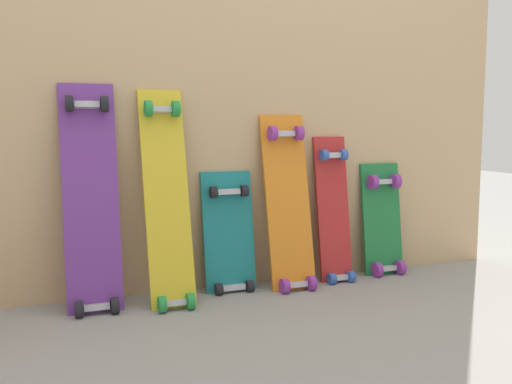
{
  "coord_description": "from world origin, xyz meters",
  "views": [
    {
      "loc": [
        -0.87,
        -2.33,
        0.71
      ],
      "look_at": [
        0.0,
        -0.07,
        0.43
      ],
      "focal_mm": 39.78,
      "sensor_mm": 36.0,
      "label": 1
    }
  ],
  "objects_px": {
    "skateboard_yellow": "(167,205)",
    "skateboard_red": "(334,216)",
    "skateboard_purple": "(91,205)",
    "skateboard_teal": "(229,239)",
    "skateboard_green": "(383,225)",
    "skateboard_orange": "(289,209)"
  },
  "relations": [
    {
      "from": "skateboard_purple",
      "to": "skateboard_teal",
      "type": "height_order",
      "value": "skateboard_purple"
    },
    {
      "from": "skateboard_orange",
      "to": "skateboard_red",
      "type": "distance_m",
      "value": 0.25
    },
    {
      "from": "skateboard_purple",
      "to": "skateboard_green",
      "type": "distance_m",
      "value": 1.38
    },
    {
      "from": "skateboard_green",
      "to": "skateboard_teal",
      "type": "bearing_deg",
      "value": -179.69
    },
    {
      "from": "skateboard_purple",
      "to": "skateboard_teal",
      "type": "relative_size",
      "value": 1.61
    },
    {
      "from": "skateboard_red",
      "to": "skateboard_purple",
      "type": "bearing_deg",
      "value": -178.23
    },
    {
      "from": "skateboard_purple",
      "to": "skateboard_green",
      "type": "bearing_deg",
      "value": 2.05
    },
    {
      "from": "skateboard_purple",
      "to": "skateboard_green",
      "type": "relative_size",
      "value": 1.59
    },
    {
      "from": "skateboard_teal",
      "to": "skateboard_green",
      "type": "bearing_deg",
      "value": 0.31
    },
    {
      "from": "skateboard_red",
      "to": "skateboard_teal",
      "type": "bearing_deg",
      "value": 178.76
    },
    {
      "from": "skateboard_purple",
      "to": "skateboard_red",
      "type": "bearing_deg",
      "value": 1.77
    },
    {
      "from": "skateboard_purple",
      "to": "skateboard_teal",
      "type": "xyz_separation_m",
      "value": [
        0.58,
        0.04,
        -0.19
      ]
    },
    {
      "from": "skateboard_red",
      "to": "skateboard_green",
      "type": "relative_size",
      "value": 1.24
    },
    {
      "from": "skateboard_purple",
      "to": "skateboard_orange",
      "type": "distance_m",
      "value": 0.85
    },
    {
      "from": "skateboard_purple",
      "to": "skateboard_green",
      "type": "xyz_separation_m",
      "value": [
        1.37,
        0.05,
        -0.17
      ]
    },
    {
      "from": "skateboard_yellow",
      "to": "skateboard_red",
      "type": "xyz_separation_m",
      "value": [
        0.8,
        0.06,
        -0.1
      ]
    },
    {
      "from": "skateboard_teal",
      "to": "skateboard_green",
      "type": "height_order",
      "value": "skateboard_green"
    },
    {
      "from": "skateboard_teal",
      "to": "skateboard_orange",
      "type": "xyz_separation_m",
      "value": [
        0.27,
        -0.04,
        0.13
      ]
    },
    {
      "from": "skateboard_yellow",
      "to": "skateboard_green",
      "type": "height_order",
      "value": "skateboard_yellow"
    },
    {
      "from": "skateboard_purple",
      "to": "skateboard_red",
      "type": "xyz_separation_m",
      "value": [
        1.09,
        0.03,
        -0.11
      ]
    },
    {
      "from": "skateboard_yellow",
      "to": "skateboard_teal",
      "type": "xyz_separation_m",
      "value": [
        0.29,
        0.08,
        -0.18
      ]
    },
    {
      "from": "skateboard_red",
      "to": "skateboard_green",
      "type": "bearing_deg",
      "value": 3.14
    }
  ]
}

